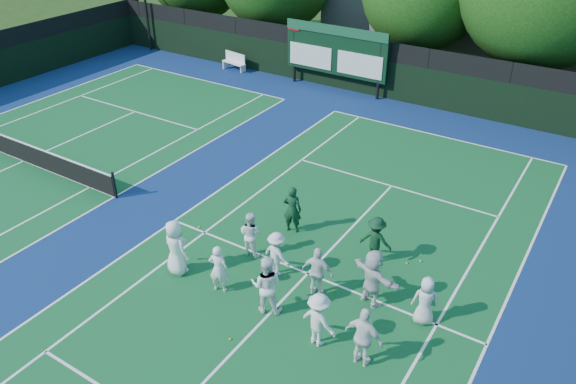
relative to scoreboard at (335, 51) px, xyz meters
The scene contains 26 objects.
ground 17.23m from the scoreboard, 65.78° to the right, with size 120.00×120.00×0.00m, color #1C350E.
court_apron 14.78m from the scoreboard, 86.03° to the right, with size 34.00×32.00×0.01m, color navy.
near_court 16.33m from the scoreboard, 64.32° to the right, with size 11.05×23.85×0.01m.
left_court 16.32m from the scoreboard, 115.60° to the right, with size 11.05×23.85×0.01m.
back_fence 1.38m from the scoreboard, 22.25° to the left, with size 34.00×0.08×3.00m.
scoreboard is the anchor object (origin of this frame).
clubhouse 9.80m from the scoreboard, 59.22° to the left, with size 18.00×6.00×4.00m, color slate.
tennis_net 16.26m from the scoreboard, 115.60° to the right, with size 11.30×0.10×1.10m.
bench 6.89m from the scoreboard, behind, with size 1.71×0.73×1.05m.
tennis_ball_0 19.40m from the scoreboard, 69.70° to the right, with size 0.07×0.07×0.07m, color #C3D318.
tennis_ball_1 15.71m from the scoreboard, 51.30° to the right, with size 0.07×0.07×0.07m, color #C3D318.
tennis_ball_3 14.83m from the scoreboard, 80.04° to the right, with size 0.07×0.07×0.07m, color #C3D318.
tennis_ball_4 15.78m from the scoreboard, 53.03° to the right, with size 0.07×0.07×0.07m, color #C3D318.
tennis_ball_5 17.08m from the scoreboard, 61.53° to the right, with size 0.07×0.07×0.07m, color #C3D318.
player_front_0 17.07m from the scoreboard, 77.89° to the right, with size 0.90×0.59×1.84m, color white.
player_front_1 17.48m from the scoreboard, 72.63° to the right, with size 0.58×0.38×1.59m, color white.
player_front_2 17.99m from the scoreboard, 67.56° to the right, with size 0.89×0.69×1.83m, color white.
player_front_3 19.07m from the scoreboard, 62.78° to the right, with size 1.05×0.60×1.62m, color silver.
player_front_4 19.67m from the scoreboard, 59.45° to the right, with size 1.03×0.43×1.76m, color white.
player_back_0 15.55m from the scoreboard, 71.43° to the right, with size 0.76×0.59×1.56m, color white.
player_back_1 16.37m from the scoreboard, 67.66° to the right, with size 0.97×0.56×1.50m, color silver.
player_back_2 17.14m from the scoreboard, 63.16° to the right, with size 0.95×0.40×1.63m, color white.
player_back_3 17.41m from the scoreboard, 58.02° to the right, with size 1.68×0.54×1.81m, color silver.
player_back_4 18.23m from the scoreboard, 53.78° to the right, with size 0.73×0.48×1.50m, color silver.
coach_left 14.00m from the scoreboard, 67.38° to the right, with size 0.63×0.42×1.73m, color #0F3820.
coach_right 15.46m from the scoreboard, 56.76° to the right, with size 1.03×0.59×1.60m, color #0D321B.
Camera 1 is at (6.78, -10.78, 11.00)m, focal length 35.00 mm.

